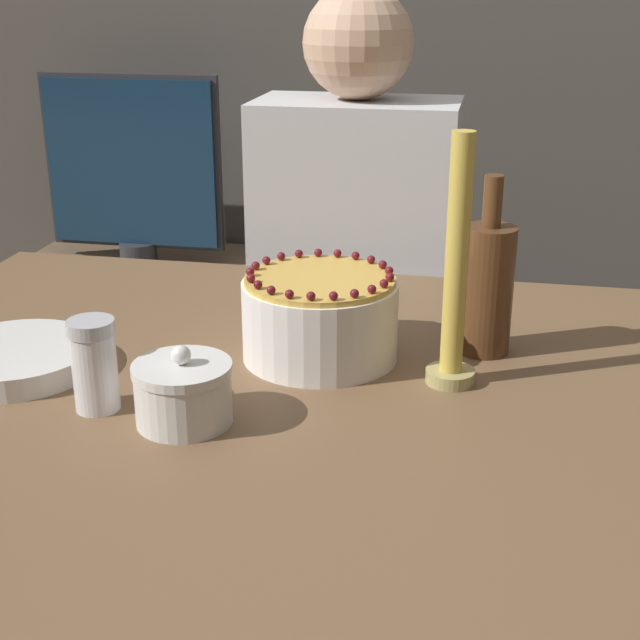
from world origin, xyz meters
name	(u,v)px	position (x,y,z in m)	size (l,w,h in m)	color
dining_table	(320,468)	(0.00, 0.00, 0.66)	(1.41, 1.03, 0.77)	brown
cake	(320,317)	(-0.02, 0.12, 0.83)	(0.22, 0.22, 0.13)	white
sugar_bowl	(183,393)	(-0.15, -0.11, 0.81)	(0.12, 0.12, 0.10)	white
sugar_shaker	(94,364)	(-0.26, -0.10, 0.83)	(0.06, 0.06, 0.12)	white
plate_stack	(16,358)	(-0.43, -0.01, 0.79)	(0.22, 0.22, 0.03)	white
candle	(455,283)	(0.16, 0.07, 0.91)	(0.07, 0.07, 0.33)	tan
bottle	(487,286)	(0.20, 0.18, 0.87)	(0.08, 0.08, 0.26)	brown
person_man_blue_shirt	(354,338)	(-0.07, 0.71, 0.56)	(0.40, 0.34, 1.27)	#595960
side_cabinet	(146,354)	(-0.73, 1.15, 0.28)	(0.62, 0.41, 0.56)	brown
tv_monitor	(133,167)	(-0.73, 1.15, 0.81)	(0.48, 0.10, 0.49)	#2D2D33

